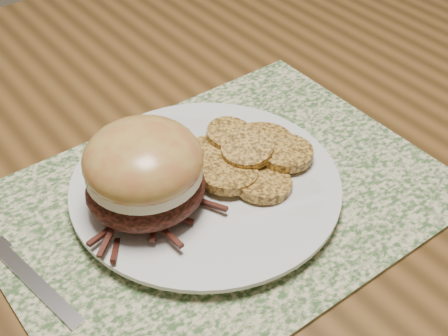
# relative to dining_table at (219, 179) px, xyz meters

# --- Properties ---
(dining_table) EXTENTS (1.50, 0.90, 0.75)m
(dining_table) POSITION_rel_dining_table_xyz_m (0.00, 0.00, 0.00)
(dining_table) COLOR brown
(dining_table) RESTS_ON ground
(placemat) EXTENTS (0.45, 0.33, 0.00)m
(placemat) POSITION_rel_dining_table_xyz_m (-0.07, -0.10, 0.08)
(placemat) COLOR #38572C
(placemat) RESTS_ON dining_table
(dinner_plate) EXTENTS (0.26, 0.26, 0.02)m
(dinner_plate) POSITION_rel_dining_table_xyz_m (-0.08, -0.08, 0.09)
(dinner_plate) COLOR silver
(dinner_plate) RESTS_ON placemat
(pork_sandwich) EXTENTS (0.12, 0.11, 0.09)m
(pork_sandwich) POSITION_rel_dining_table_xyz_m (-0.14, -0.08, 0.14)
(pork_sandwich) COLOR black
(pork_sandwich) RESTS_ON dinner_plate
(roasted_potatoes) EXTENTS (0.14, 0.14, 0.03)m
(roasted_potatoes) POSITION_rel_dining_table_xyz_m (-0.03, -0.08, 0.11)
(roasted_potatoes) COLOR #B98736
(roasted_potatoes) RESTS_ON dinner_plate
(fork) EXTENTS (0.04, 0.17, 0.00)m
(fork) POSITION_rel_dining_table_xyz_m (-0.27, -0.07, 0.09)
(fork) COLOR silver
(fork) RESTS_ON placemat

